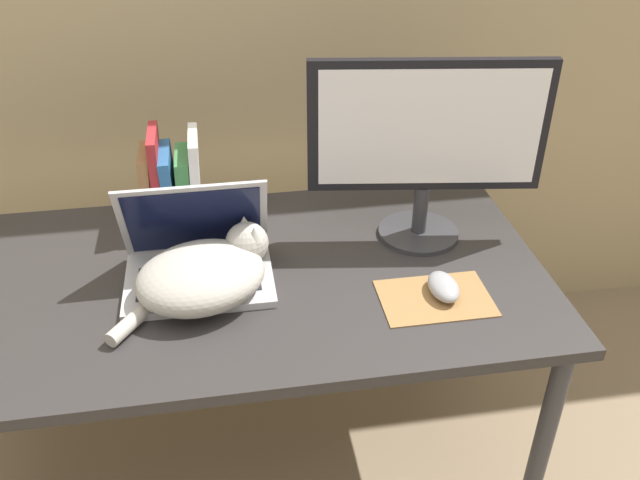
% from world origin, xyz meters
% --- Properties ---
extents(desk, '(1.43, 0.74, 0.70)m').
position_xyz_m(desk, '(0.00, 0.37, 0.64)').
color(desk, '#2D2B2B').
rests_on(desk, ground_plane).
extents(laptop, '(0.33, 0.24, 0.24)m').
position_xyz_m(laptop, '(-0.08, 0.38, 0.75)').
color(laptop, '#B7B7BC').
rests_on(laptop, desk).
extents(cat, '(0.37, 0.32, 0.13)m').
position_xyz_m(cat, '(-0.06, 0.31, 0.76)').
color(cat, '#B2ADA3').
rests_on(cat, desk).
extents(external_monitor, '(0.55, 0.20, 0.45)m').
position_xyz_m(external_monitor, '(0.46, 0.47, 0.96)').
color(external_monitor, '#333338').
rests_on(external_monitor, desk).
extents(mousepad, '(0.24, 0.17, 0.00)m').
position_xyz_m(mousepad, '(0.43, 0.21, 0.70)').
color(mousepad, olive).
rests_on(mousepad, desk).
extents(computer_mouse, '(0.06, 0.11, 0.04)m').
position_xyz_m(computer_mouse, '(0.45, 0.22, 0.72)').
color(computer_mouse, '#99999E').
rests_on(computer_mouse, mousepad).
extents(book_row, '(0.16, 0.15, 0.25)m').
position_xyz_m(book_row, '(-0.14, 0.64, 0.81)').
color(book_row, olive).
rests_on(book_row, desk).
extents(webcam, '(0.05, 0.05, 0.07)m').
position_xyz_m(webcam, '(0.07, 0.68, 0.75)').
color(webcam, '#232328').
rests_on(webcam, desk).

